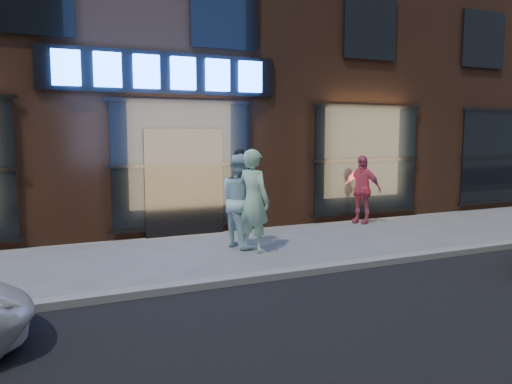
# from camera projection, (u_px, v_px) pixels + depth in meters

# --- Properties ---
(ground) EXTENTS (90.00, 90.00, 0.00)m
(ground) POSITION_uv_depth(u_px,v_px,m) (256.00, 281.00, 7.79)
(ground) COLOR slate
(ground) RESTS_ON ground
(curb) EXTENTS (60.00, 0.25, 0.12)m
(curb) POSITION_uv_depth(u_px,v_px,m) (256.00, 278.00, 7.79)
(curb) COLOR gray
(curb) RESTS_ON ground
(storefront_building) EXTENTS (30.20, 8.28, 10.30)m
(storefront_building) POSITION_uv_depth(u_px,v_px,m) (143.00, 34.00, 14.43)
(storefront_building) COLOR #54301E
(storefront_building) RESTS_ON ground
(man_bowtie) EXTENTS (0.76, 0.87, 2.00)m
(man_bowtie) POSITION_uv_depth(u_px,v_px,m) (253.00, 201.00, 9.66)
(man_bowtie) COLOR #9FD1A8
(man_bowtie) RESTS_ON ground
(man_cap) EXTENTS (0.91, 1.06, 1.90)m
(man_cap) POSITION_uv_depth(u_px,v_px,m) (241.00, 200.00, 10.07)
(man_cap) COLOR silver
(man_cap) RESTS_ON ground
(passerby) EXTENTS (0.91, 1.09, 1.75)m
(passerby) POSITION_uv_depth(u_px,v_px,m) (361.00, 189.00, 12.78)
(passerby) COLOR #C6516C
(passerby) RESTS_ON ground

